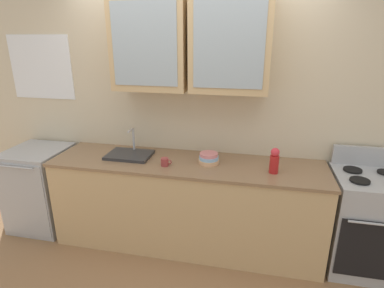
{
  "coord_description": "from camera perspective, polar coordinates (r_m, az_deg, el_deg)",
  "views": [
    {
      "loc": [
        0.64,
        -2.7,
        2.05
      ],
      "look_at": [
        0.06,
        0.0,
        1.09
      ],
      "focal_mm": 29.24,
      "sensor_mm": 36.0,
      "label": 1
    }
  ],
  "objects": [
    {
      "name": "ground_plane",
      "position": [
        3.45,
        -0.95,
        -17.28
      ],
      "size": [
        10.0,
        10.0,
        0.0
      ],
      "primitive_type": "plane",
      "color": "#936B47"
    },
    {
      "name": "back_wall_unit",
      "position": [
        3.14,
        0.18,
        9.86
      ],
      "size": [
        4.89,
        0.45,
        2.82
      ],
      "color": "beige",
      "rests_on": "ground_plane"
    },
    {
      "name": "counter",
      "position": [
        3.2,
        -1.0,
        -10.77
      ],
      "size": [
        2.64,
        0.67,
        0.9
      ],
      "color": "tan",
      "rests_on": "ground_plane"
    },
    {
      "name": "stove_range",
      "position": [
        3.29,
        28.82,
        -12.36
      ],
      "size": [
        0.6,
        0.65,
        1.08
      ],
      "color": "#ADAFB5",
      "rests_on": "ground_plane"
    },
    {
      "name": "sink_faucet",
      "position": [
        3.2,
        -11.31,
        -1.84
      ],
      "size": [
        0.44,
        0.32,
        0.26
      ],
      "color": "#2D2D30",
      "rests_on": "counter"
    },
    {
      "name": "bowl_stack",
      "position": [
        2.97,
        3.08,
        -2.62
      ],
      "size": [
        0.2,
        0.2,
        0.1
      ],
      "color": "#E0AD7F",
      "rests_on": "counter"
    },
    {
      "name": "vase",
      "position": [
        2.83,
        14.8,
        -2.99
      ],
      "size": [
        0.08,
        0.08,
        0.23
      ],
      "color": "#B21E1E",
      "rests_on": "counter"
    },
    {
      "name": "cup_near_sink",
      "position": [
        2.92,
        -4.96,
        -3.28
      ],
      "size": [
        0.1,
        0.07,
        0.08
      ],
      "color": "#993838",
      "rests_on": "counter"
    },
    {
      "name": "dishwasher",
      "position": [
        3.88,
        -25.76,
        -7.2
      ],
      "size": [
        0.59,
        0.66,
        0.9
      ],
      "color": "#ADAFB5",
      "rests_on": "ground_plane"
    }
  ]
}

